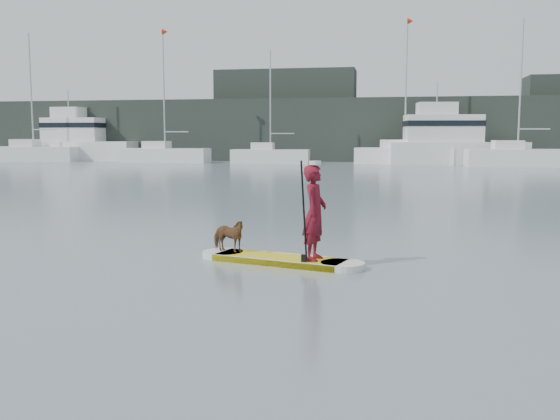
% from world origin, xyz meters
% --- Properties ---
extents(ground, '(140.00, 140.00, 0.00)m').
position_xyz_m(ground, '(0.00, 0.00, 0.00)').
color(ground, slate).
rests_on(ground, ground).
extents(paddleboard, '(3.21, 1.47, 0.12)m').
position_xyz_m(paddleboard, '(-1.02, 2.38, 0.06)').
color(paddleboard, yellow).
rests_on(paddleboard, ground).
extents(paddler, '(0.49, 0.68, 1.73)m').
position_xyz_m(paddler, '(-0.34, 2.20, 0.99)').
color(paddler, maroon).
rests_on(paddler, paddleboard).
extents(white_cap, '(0.22, 0.22, 0.07)m').
position_xyz_m(white_cap, '(-0.34, 2.20, 1.89)').
color(white_cap, silver).
rests_on(white_cap, paddler).
extents(dog, '(0.83, 0.56, 0.64)m').
position_xyz_m(dog, '(-2.10, 2.69, 0.44)').
color(dog, '#53331C').
rests_on(dog, paddleboard).
extents(paddle, '(0.11, 0.30, 2.00)m').
position_xyz_m(paddle, '(-0.50, 1.95, 0.80)').
color(paddle, black).
rests_on(paddle, ground).
extents(sailboat_a, '(8.51, 3.39, 12.06)m').
position_xyz_m(sailboat_a, '(-33.27, 45.91, 0.84)').
color(sailboat_a, white).
rests_on(sailboat_a, ground).
extents(sailboat_b, '(8.03, 2.43, 11.93)m').
position_xyz_m(sailboat_b, '(-19.72, 45.29, 0.83)').
color(sailboat_b, white).
rests_on(sailboat_b, ground).
extents(sailboat_c, '(7.00, 2.71, 9.87)m').
position_xyz_m(sailboat_c, '(-9.94, 45.51, 0.73)').
color(sailboat_c, white).
rests_on(sailboat_c, ground).
extents(sailboat_d, '(8.64, 3.46, 12.41)m').
position_xyz_m(sailboat_d, '(1.74, 46.61, 0.89)').
color(sailboat_d, white).
rests_on(sailboat_d, ground).
extents(sailboat_e, '(8.03, 2.98, 11.46)m').
position_xyz_m(sailboat_e, '(10.50, 43.18, 0.82)').
color(sailboat_e, white).
rests_on(sailboat_e, ground).
extents(motor_yacht_a, '(12.00, 5.22, 6.96)m').
position_xyz_m(motor_yacht_a, '(5.65, 46.74, 1.96)').
color(motor_yacht_a, white).
rests_on(motor_yacht_a, ground).
extents(motor_yacht_b, '(10.57, 3.62, 6.97)m').
position_xyz_m(motor_yacht_b, '(-30.01, 48.98, 1.96)').
color(motor_yacht_b, white).
rests_on(motor_yacht_b, ground).
extents(shore_mass, '(90.00, 6.00, 6.00)m').
position_xyz_m(shore_mass, '(0.00, 53.00, 3.00)').
color(shore_mass, black).
rests_on(shore_mass, ground).
extents(shore_building_west, '(14.00, 4.00, 9.00)m').
position_xyz_m(shore_building_west, '(-10.00, 54.00, 4.50)').
color(shore_building_west, black).
rests_on(shore_building_west, ground).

